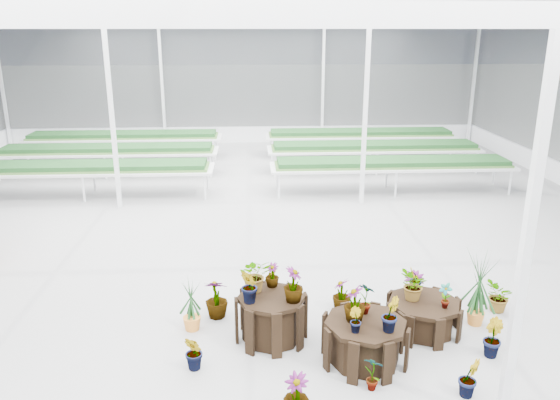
{
  "coord_description": "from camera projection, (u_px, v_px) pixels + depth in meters",
  "views": [
    {
      "loc": [
        0.23,
        -8.97,
        4.2
      ],
      "look_at": [
        0.74,
        0.24,
        1.3
      ],
      "focal_mm": 35.0,
      "sensor_mm": 36.0,
      "label": 1
    }
  ],
  "objects": [
    {
      "name": "nursery_plants",
      "position": [
        351.0,
        300.0,
        7.75
      ],
      "size": [
        5.17,
        3.01,
        1.29
      ],
      "color": "#173E1A",
      "rests_on": "ground"
    },
    {
      "name": "greenhouse_shell",
      "position": [
        237.0,
        151.0,
        9.11
      ],
      "size": [
        18.0,
        24.0,
        4.5
      ],
      "primitive_type": null,
      "color": "white",
      "rests_on": "ground"
    },
    {
      "name": "steel_frame",
      "position": [
        237.0,
        151.0,
        9.11
      ],
      "size": [
        18.0,
        24.0,
        4.5
      ],
      "primitive_type": null,
      "color": "silver",
      "rests_on": "ground"
    },
    {
      "name": "nursery_benches",
      "position": [
        243.0,
        159.0,
        16.52
      ],
      "size": [
        16.0,
        7.0,
        0.84
      ],
      "primitive_type": null,
      "color": "silver",
      "rests_on": "ground"
    },
    {
      "name": "plinth_mid",
      "position": [
        365.0,
        341.0,
        7.14
      ],
      "size": [
        1.4,
        1.4,
        0.58
      ],
      "primitive_type": "cylinder",
      "rotation": [
        0.0,
        0.0,
        0.33
      ],
      "color": "black",
      "rests_on": "ground"
    },
    {
      "name": "plinth_tall",
      "position": [
        271.0,
        318.0,
        7.64
      ],
      "size": [
        1.08,
        1.08,
        0.67
      ],
      "primitive_type": "cylinder",
      "rotation": [
        0.0,
        0.0,
        0.11
      ],
      "color": "black",
      "rests_on": "ground"
    },
    {
      "name": "ground_plane",
      "position": [
        240.0,
        274.0,
        9.79
      ],
      "size": [
        24.0,
        24.0,
        0.0
      ],
      "primitive_type": "plane",
      "color": "gray",
      "rests_on": "ground"
    },
    {
      "name": "plinth_low",
      "position": [
        423.0,
        316.0,
        7.88
      ],
      "size": [
        1.17,
        1.17,
        0.47
      ],
      "primitive_type": "cylinder",
      "rotation": [
        0.0,
        0.0,
        0.12
      ],
      "color": "black",
      "rests_on": "ground"
    }
  ]
}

